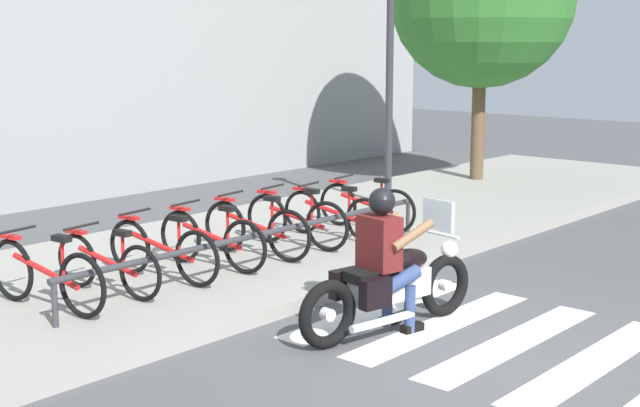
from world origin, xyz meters
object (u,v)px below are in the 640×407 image
(bicycle_2, at_px, (162,250))
(bicycle_3, at_px, (212,239))
(motorcycle, at_px, (391,285))
(bicycle_7, at_px, (366,206))
(bicycle_4, at_px, (256,229))
(bike_rack, at_px, (267,235))
(bicycle_0, at_px, (46,275))
(bicycle_5, at_px, (296,220))
(rider, at_px, (385,250))
(street_lamp, at_px, (390,71))
(bicycle_1, at_px, (107,264))
(bicycle_6, at_px, (333,214))

(bicycle_2, bearing_deg, bicycle_3, -0.01)
(motorcycle, distance_m, bicycle_7, 4.08)
(bicycle_4, bearing_deg, bike_rack, -123.58)
(bicycle_0, xyz_separation_m, bicycle_2, (1.47, 0.00, -0.01))
(bicycle_4, bearing_deg, bicycle_5, -0.01)
(rider, xyz_separation_m, bike_rack, (0.53, 2.15, -0.26))
(bicycle_2, xyz_separation_m, bicycle_3, (0.74, -0.00, 0.00))
(bicycle_7, height_order, bike_rack, bicycle_7)
(bicycle_0, height_order, bicycle_2, bicycle_0)
(bicycle_7, bearing_deg, bike_rack, -167.86)
(bicycle_4, height_order, street_lamp, street_lamp)
(bicycle_0, bearing_deg, bicycle_1, 0.07)
(rider, height_order, bicycle_4, rider)
(bicycle_0, relative_size, bike_rack, 0.30)
(bicycle_2, height_order, bike_rack, bicycle_2)
(motorcycle, height_order, bicycle_4, motorcycle)
(bicycle_5, height_order, street_lamp, street_lamp)
(bicycle_0, relative_size, bicycle_7, 1.08)
(bicycle_7, bearing_deg, bicycle_4, -179.99)
(bicycle_0, xyz_separation_m, bicycle_7, (5.15, 0.00, -0.01))
(bicycle_4, bearing_deg, bicycle_3, 179.98)
(bicycle_6, bearing_deg, rider, -131.16)
(bicycle_1, relative_size, bicycle_6, 0.95)
(bicycle_0, relative_size, street_lamp, 0.45)
(bicycle_3, bearing_deg, bicycle_5, -0.02)
(bicycle_4, relative_size, bicycle_6, 1.02)
(motorcycle, distance_m, rider, 0.38)
(bicycle_7, bearing_deg, rider, -138.90)
(motorcycle, height_order, bicycle_3, motorcycle)
(bicycle_0, height_order, bike_rack, bicycle_0)
(bicycle_2, xyz_separation_m, street_lamp, (5.43, 0.94, 1.84))
(bicycle_5, height_order, bike_rack, bicycle_5)
(bicycle_0, xyz_separation_m, bike_rack, (2.58, -0.55, 0.07))
(bicycle_3, xyz_separation_m, bicycle_5, (1.47, -0.00, 0.01))
(rider, distance_m, bicycle_3, 2.73)
(bicycle_1, bearing_deg, bicycle_3, -0.03)
(bicycle_5, height_order, bicycle_7, bicycle_5)
(motorcycle, relative_size, bicycle_5, 1.37)
(bike_rack, bearing_deg, motorcycle, -101.81)
(bicycle_6, distance_m, bike_rack, 1.92)
(bicycle_4, relative_size, bicycle_7, 1.05)
(bicycle_0, bearing_deg, motorcycle, -52.08)
(rider, xyz_separation_m, bicycle_4, (0.90, 2.71, -0.32))
(bicycle_4, height_order, bicycle_7, bicycle_4)
(bicycle_1, bearing_deg, bicycle_5, -0.02)
(motorcycle, distance_m, bicycle_1, 3.06)
(bicycle_0, bearing_deg, bike_rack, -12.13)
(motorcycle, bearing_deg, bicycle_4, 73.22)
(bicycle_0, height_order, bicycle_4, bicycle_4)
(bicycle_3, height_order, bicycle_7, bicycle_3)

